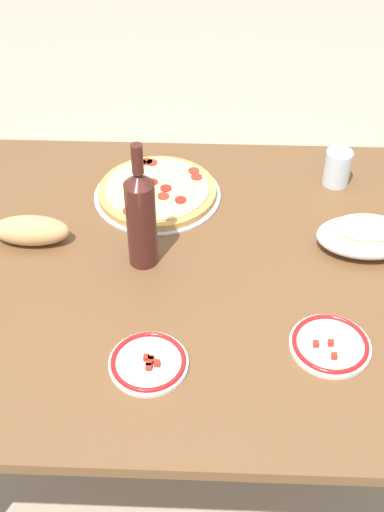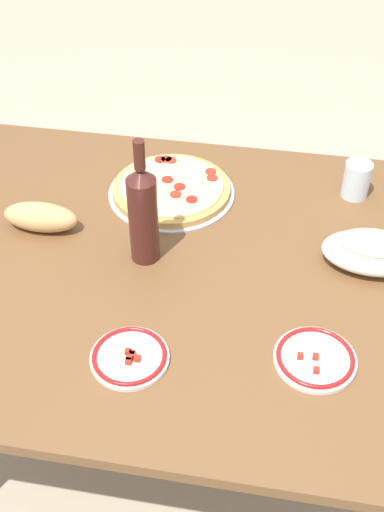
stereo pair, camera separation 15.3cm
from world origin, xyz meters
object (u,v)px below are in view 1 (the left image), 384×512
Objects in this scene: wine_bottle at (141,217)px; side_plate_far at (149,362)px; pepperoni_pizza at (157,192)px; water_glass at (337,168)px; dining_table at (192,293)px; side_plate_near at (330,345)px; baked_pasta_dish at (366,235)px; bread_loaf at (31,230)px.

wine_bottle is 1.98× the size of side_plate_far.
water_glass is (0.49, 0.08, 0.04)m from pepperoni_pizza.
side_plate_near is at bearing -39.00° from dining_table.
baked_pasta_dish is 0.35m from side_plate_near.
side_plate_far is (-0.50, -0.38, -0.03)m from baked_pasta_dish.
pepperoni_pizza is at bearing 87.19° from wine_bottle.
water_glass is at bearing 42.54° from dining_table.
water_glass is (0.38, 0.35, 0.15)m from dining_table.
baked_pasta_dish is (0.52, -0.19, 0.03)m from pepperoni_pizza.
side_plate_near is at bearing -31.56° from wine_bottle.
wine_bottle reaches higher than dining_table.
side_plate_far is (-0.46, -0.66, -0.04)m from water_glass.
dining_table is 0.31m from pepperoni_pizza.
dining_table is 4.39× the size of wine_bottle.
dining_table is at bearing -10.14° from bread_loaf.
bread_loaf is at bearing 155.82° from side_plate_near.
side_plate_far is at bearing -104.26° from dining_table.
baked_pasta_dish is 0.63m from side_plate_far.
bread_loaf is (-0.82, -0.01, -0.00)m from baked_pasta_dish.
pepperoni_pizza reaches higher than dining_table.
wine_bottle is 0.30m from bread_loaf.
dining_table is 8.68× the size of side_plate_far.
side_plate_near is at bearing -110.58° from baked_pasta_dish.
bread_loaf is (-0.78, -0.28, -0.01)m from water_glass.
dining_table is at bearing 141.00° from side_plate_near.
water_glass is at bearing 54.91° from side_plate_far.
baked_pasta_dish is at bearing 7.07° from wine_bottle.
bread_loaf is at bearing -160.27° from water_glass.
baked_pasta_dish is at bearing 37.66° from side_plate_far.
side_plate_near is at bearing 9.34° from side_plate_far.
pepperoni_pizza is at bearing 159.76° from baked_pasta_dish.
baked_pasta_dish is at bearing 69.42° from side_plate_near.
dining_table is 4.17× the size of pepperoni_pizza.
water_glass is at bearing 9.24° from pepperoni_pizza.
wine_bottle is at bearing 97.06° from side_plate_far.
water_glass is at bearing 97.55° from baked_pasta_dish.
pepperoni_pizza reaches higher than side_plate_near.
bread_loaf reaches higher than side_plate_far.
side_plate_far is at bearing -170.66° from side_plate_near.
side_plate_far is 0.50m from bread_loaf.
side_plate_far is 0.86× the size of bread_loaf.
dining_table is 7.44× the size of bread_loaf.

